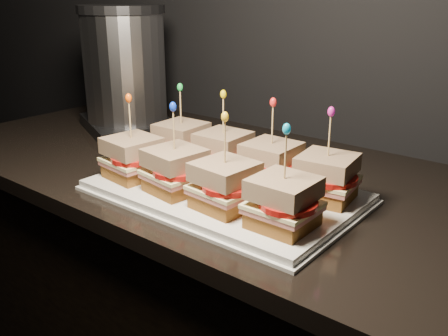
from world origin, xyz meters
The scene contains 63 objects.
granite_slab centered at (0.55, 1.68, 0.91)m, with size 2.22×0.65×0.03m, color black.
platter centered at (0.27, 1.56, 0.93)m, with size 0.47×0.29×0.02m, color white.
platter_rim centered at (0.27, 1.56, 0.93)m, with size 0.48×0.30×0.01m, color white.
sandwich_0_bread_bot centered at (0.10, 1.63, 0.96)m, with size 0.09×0.09×0.02m, color brown.
sandwich_0_ham centered at (0.10, 1.63, 0.97)m, with size 0.10×0.09×0.01m, color #C05D50.
sandwich_0_cheese centered at (0.10, 1.63, 0.98)m, with size 0.10×0.09×0.01m, color #F9EEA3.
sandwich_0_tomato centered at (0.11, 1.62, 0.99)m, with size 0.09×0.09×0.01m, color #AF140F.
sandwich_0_bread_top centered at (0.10, 1.63, 1.01)m, with size 0.09×0.09×0.03m, color #4C2410.
sandwich_0_pick centered at (0.10, 1.63, 1.05)m, with size 0.00×0.00×0.09m, color tan.
sandwich_0_frill centered at (0.10, 1.63, 1.10)m, with size 0.01×0.01×0.02m, color green.
sandwich_1_bread_bot centered at (0.21, 1.63, 0.96)m, with size 0.09×0.09×0.02m, color brown.
sandwich_1_ham centered at (0.21, 1.63, 0.97)m, with size 0.10×0.09×0.01m, color #C05D50.
sandwich_1_cheese centered at (0.21, 1.63, 0.98)m, with size 0.10×0.09×0.01m, color #F9EEA3.
sandwich_1_tomato centered at (0.22, 1.62, 0.99)m, with size 0.09×0.09×0.01m, color #AF140F.
sandwich_1_bread_top centered at (0.21, 1.63, 1.01)m, with size 0.09×0.09×0.03m, color #4C2410.
sandwich_1_pick centered at (0.21, 1.63, 1.05)m, with size 0.00×0.00×0.09m, color tan.
sandwich_1_frill centered at (0.21, 1.63, 1.10)m, with size 0.01×0.01×0.02m, color yellow.
sandwich_2_bread_bot centered at (0.32, 1.63, 0.96)m, with size 0.09×0.09×0.02m, color brown.
sandwich_2_ham centered at (0.32, 1.63, 0.97)m, with size 0.10×0.09×0.01m, color #C05D50.
sandwich_2_cheese centered at (0.32, 1.63, 0.98)m, with size 0.10×0.09×0.01m, color #F9EEA3.
sandwich_2_tomato centered at (0.33, 1.62, 0.99)m, with size 0.09×0.09×0.01m, color #AF140F.
sandwich_2_bread_top centered at (0.32, 1.63, 1.01)m, with size 0.09×0.09×0.03m, color #4C2410.
sandwich_2_pick centered at (0.32, 1.63, 1.05)m, with size 0.00×0.00×0.09m, color tan.
sandwich_2_frill centered at (0.32, 1.63, 1.10)m, with size 0.01×0.01×0.02m, color red.
sandwich_3_bread_bot centered at (0.43, 1.63, 0.96)m, with size 0.09×0.09×0.02m, color brown.
sandwich_3_ham centered at (0.43, 1.63, 0.97)m, with size 0.10×0.09×0.01m, color #C05D50.
sandwich_3_cheese centered at (0.43, 1.63, 0.98)m, with size 0.10×0.09×0.01m, color #F9EEA3.
sandwich_3_tomato centered at (0.45, 1.62, 0.99)m, with size 0.09×0.09×0.01m, color #AF140F.
sandwich_3_bread_top centered at (0.43, 1.63, 1.01)m, with size 0.09×0.09×0.03m, color #4C2410.
sandwich_3_pick centered at (0.43, 1.63, 1.05)m, with size 0.00×0.00×0.09m, color tan.
sandwich_3_frill centered at (0.43, 1.63, 1.10)m, with size 0.01×0.01×0.02m, color #BF1C8B.
sandwich_4_bread_bot centered at (0.10, 1.49, 0.96)m, with size 0.09×0.09×0.02m, color brown.
sandwich_4_ham centered at (0.10, 1.49, 0.97)m, with size 0.10×0.09×0.01m, color #C05D50.
sandwich_4_cheese centered at (0.10, 1.49, 0.98)m, with size 0.10×0.09×0.01m, color #F9EEA3.
sandwich_4_tomato centered at (0.11, 1.49, 0.99)m, with size 0.09×0.09×0.01m, color #AF140F.
sandwich_4_bread_top centered at (0.10, 1.49, 1.01)m, with size 0.09×0.09×0.03m, color #4C2410.
sandwich_4_pick centered at (0.10, 1.49, 1.05)m, with size 0.00×0.00×0.09m, color tan.
sandwich_4_frill centered at (0.10, 1.49, 1.10)m, with size 0.01×0.01×0.02m, color #FB570B.
sandwich_5_bread_bot centered at (0.21, 1.49, 0.96)m, with size 0.09×0.09×0.02m, color brown.
sandwich_5_ham centered at (0.21, 1.49, 0.97)m, with size 0.10×0.09×0.01m, color #C05D50.
sandwich_5_cheese centered at (0.21, 1.49, 0.98)m, with size 0.10×0.09×0.01m, color #F9EEA3.
sandwich_5_tomato centered at (0.22, 1.49, 0.99)m, with size 0.09×0.09×0.01m, color #AF140F.
sandwich_5_bread_top centered at (0.21, 1.49, 1.01)m, with size 0.09×0.09×0.03m, color #4C2410.
sandwich_5_pick centered at (0.21, 1.49, 1.05)m, with size 0.00×0.00×0.09m, color tan.
sandwich_5_frill centered at (0.21, 1.49, 1.10)m, with size 0.01×0.01×0.02m, color #0F37DC.
sandwich_6_bread_bot centered at (0.32, 1.49, 0.96)m, with size 0.09×0.09×0.02m, color brown.
sandwich_6_ham centered at (0.32, 1.49, 0.97)m, with size 0.10×0.09×0.01m, color #C05D50.
sandwich_6_cheese centered at (0.32, 1.49, 0.98)m, with size 0.10×0.09×0.01m, color #F9EEA3.
sandwich_6_tomato centered at (0.33, 1.49, 0.99)m, with size 0.09×0.09×0.01m, color #AF140F.
sandwich_6_bread_top centered at (0.32, 1.49, 1.01)m, with size 0.09×0.09×0.03m, color #4C2410.
sandwich_6_pick centered at (0.32, 1.49, 1.05)m, with size 0.00×0.00×0.09m, color tan.
sandwich_6_frill centered at (0.32, 1.49, 1.10)m, with size 0.01×0.01×0.02m, color yellow.
sandwich_7_bread_bot centered at (0.43, 1.49, 0.96)m, with size 0.09×0.09×0.02m, color brown.
sandwich_7_ham centered at (0.43, 1.49, 0.97)m, with size 0.10×0.09×0.01m, color #C05D50.
sandwich_7_cheese centered at (0.43, 1.49, 0.98)m, with size 0.10×0.09×0.01m, color #F9EEA3.
sandwich_7_tomato centered at (0.45, 1.49, 0.99)m, with size 0.09×0.09×0.01m, color #AF140F.
sandwich_7_bread_top centered at (0.43, 1.49, 1.01)m, with size 0.09×0.09×0.03m, color #4C2410.
sandwich_7_pick centered at (0.43, 1.49, 1.05)m, with size 0.00×0.00×0.09m, color tan.
sandwich_7_frill centered at (0.43, 1.49, 1.10)m, with size 0.01×0.01×0.02m, color #0D9BC7.
appliance_base centered at (-0.22, 1.75, 0.94)m, with size 0.25×0.21×0.03m, color #262628.
appliance_body centered at (-0.22, 1.75, 1.09)m, with size 0.21×0.21×0.27m, color silver.
appliance_lid centered at (-0.22, 1.75, 1.23)m, with size 0.22×0.22×0.02m, color #262628.
appliance centered at (-0.22, 1.75, 1.08)m, with size 0.25×0.21×0.32m, color silver, non-canonical shape.
Camera 1 is at (0.79, 0.91, 1.28)m, focal length 40.00 mm.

